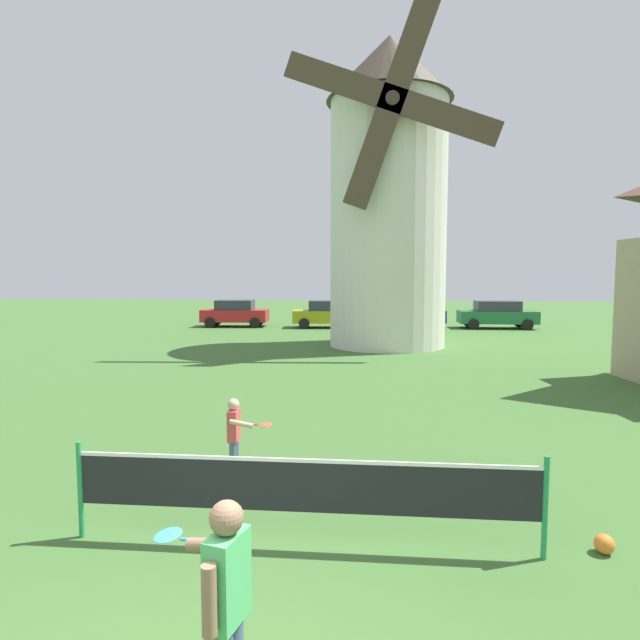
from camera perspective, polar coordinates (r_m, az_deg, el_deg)
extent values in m
cylinder|color=silver|center=(22.03, 7.54, 10.29)|extent=(4.81, 4.81, 10.08)
cone|color=#382D23|center=(23.50, 7.73, 25.92)|extent=(5.19, 5.19, 2.65)
cylinder|color=#382D23|center=(20.29, 8.01, 23.00)|extent=(0.50, 0.60, 0.50)
cube|color=#4C3D2D|center=(20.14, 8.03, 23.13)|extent=(7.84, 0.12, 3.53)
cube|color=#4C3D2D|center=(20.14, 8.03, 23.13)|extent=(3.53, 0.12, 7.84)
cylinder|color=#238E4C|center=(6.63, -25.04, -16.70)|extent=(0.06, 0.06, 1.10)
cylinder|color=#238E4C|center=(6.11, 23.71, -18.55)|extent=(0.06, 0.06, 1.10)
cube|color=black|center=(5.81, -1.87, -18.06)|extent=(5.00, 0.01, 0.55)
cube|color=white|center=(5.70, -1.88, -15.32)|extent=(5.00, 0.02, 0.04)
cube|color=#4CB266|center=(3.79, -10.25, -26.36)|extent=(0.26, 0.37, 0.60)
sphere|color=#89664C|center=(3.60, -10.36, -20.80)|extent=(0.23, 0.23, 0.23)
cylinder|color=#89664C|center=(3.65, -12.19, -28.13)|extent=(0.10, 0.10, 0.45)
cylinder|color=#89664C|center=(3.98, -11.48, -23.28)|extent=(0.47, 0.22, 0.17)
cylinder|color=#338CCC|center=(4.07, -13.81, -22.66)|extent=(0.22, 0.08, 0.04)
ellipsoid|color=#338CCC|center=(4.18, -16.49, -21.90)|extent=(0.24, 0.28, 0.03)
cylinder|color=slate|center=(8.04, -9.35, -14.66)|extent=(0.10, 0.10, 0.52)
cylinder|color=slate|center=(7.91, -9.64, -14.99)|extent=(0.10, 0.10, 0.52)
cube|color=#DB4C4C|center=(7.82, -9.55, -11.44)|extent=(0.14, 0.26, 0.46)
sphere|color=#DBB28E|center=(7.74, -9.58, -9.22)|extent=(0.17, 0.17, 0.17)
cylinder|color=#DBB28E|center=(7.98, -9.22, -11.26)|extent=(0.07, 0.07, 0.35)
cylinder|color=#DBB28E|center=(7.63, -8.71, -11.31)|extent=(0.35, 0.08, 0.13)
cylinder|color=#D84C33|center=(7.59, -7.68, -11.38)|extent=(0.22, 0.03, 0.04)
ellipsoid|color=#D84C33|center=(7.55, -6.03, -11.47)|extent=(0.18, 0.24, 0.03)
sphere|color=orange|center=(6.67, 29.00, -20.92)|extent=(0.21, 0.21, 0.21)
cube|color=red|center=(30.57, -9.39, 0.50)|extent=(3.89, 1.89, 0.70)
cube|color=#2D333D|center=(30.53, -9.41, 1.68)|extent=(2.21, 1.60, 0.56)
cylinder|color=black|center=(31.20, -6.74, -0.03)|extent=(0.61, 0.21, 0.60)
cylinder|color=black|center=(29.53, -7.26, -0.31)|extent=(0.61, 0.21, 0.60)
cylinder|color=black|center=(31.71, -11.37, -0.01)|extent=(0.61, 0.21, 0.60)
cylinder|color=black|center=(30.07, -12.13, -0.29)|extent=(0.61, 0.21, 0.60)
cube|color=#999919|center=(29.53, 1.01, 0.41)|extent=(4.25, 2.04, 0.70)
cube|color=#2D333D|center=(29.49, 1.01, 1.63)|extent=(2.43, 1.69, 0.56)
cylinder|color=black|center=(30.46, 3.63, -0.12)|extent=(0.61, 0.23, 0.60)
cylinder|color=black|center=(28.76, 3.82, -0.42)|extent=(0.61, 0.23, 0.60)
cylinder|color=black|center=(30.42, -1.65, -0.12)|extent=(0.61, 0.23, 0.60)
cylinder|color=black|center=(28.73, -1.77, -0.42)|extent=(0.61, 0.23, 0.60)
cube|color=#334C99|center=(30.04, 9.50, 0.42)|extent=(4.50, 2.18, 0.70)
cube|color=#2D333D|center=(30.00, 9.52, 1.62)|extent=(2.58, 1.76, 0.56)
cylinder|color=black|center=(31.21, 11.86, -0.10)|extent=(0.62, 0.25, 0.60)
cylinder|color=black|center=(29.56, 12.61, -0.38)|extent=(0.62, 0.25, 0.60)
cylinder|color=black|center=(30.67, 6.49, -0.11)|extent=(0.62, 0.25, 0.60)
cylinder|color=black|center=(28.99, 6.95, -0.40)|extent=(0.62, 0.25, 0.60)
cube|color=#1E6638|center=(30.77, 19.04, 0.32)|extent=(4.27, 1.76, 0.70)
cube|color=#2D333D|center=(30.73, 19.07, 1.49)|extent=(2.40, 1.53, 0.56)
cylinder|color=black|center=(31.97, 21.20, -0.21)|extent=(0.60, 0.19, 0.60)
cylinder|color=black|center=(30.34, 22.04, -0.49)|extent=(0.60, 0.19, 0.60)
cylinder|color=black|center=(31.33, 16.10, -0.17)|extent=(0.60, 0.19, 0.60)
cylinder|color=black|center=(29.67, 16.67, -0.45)|extent=(0.60, 0.19, 0.60)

